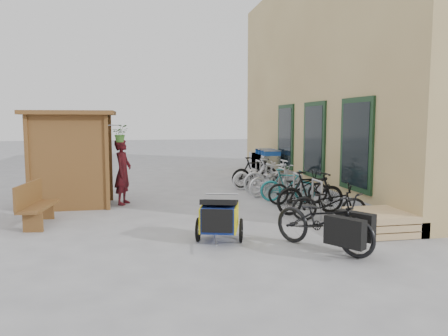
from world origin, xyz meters
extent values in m
plane|color=#9C9C9F|center=(0.00, 0.00, 0.00)|extent=(80.00, 80.00, 0.00)
cube|color=tan|center=(6.50, 4.50, 3.50)|extent=(6.00, 13.00, 7.00)
cube|color=#9C9C9F|center=(3.58, 4.50, 0.15)|extent=(0.18, 13.00, 0.30)
cube|color=#15311A|center=(3.47, 0.50, 1.60)|extent=(0.06, 1.50, 2.20)
cube|color=black|center=(3.44, 0.50, 1.60)|extent=(0.02, 1.25, 1.95)
cube|color=#15311A|center=(3.47, 3.00, 1.60)|extent=(0.06, 1.50, 2.20)
cube|color=black|center=(3.44, 3.00, 1.60)|extent=(0.02, 1.25, 1.95)
cube|color=#15311A|center=(3.47, 5.50, 1.60)|extent=(0.06, 1.50, 2.20)
cube|color=black|center=(3.44, 5.50, 1.60)|extent=(0.02, 1.25, 1.95)
cube|color=brown|center=(-4.10, 1.85, 1.15)|extent=(0.09, 0.09, 2.30)
cube|color=brown|center=(-2.30, 1.85, 1.15)|extent=(0.09, 0.09, 2.30)
cube|color=brown|center=(-4.10, 3.15, 1.15)|extent=(0.09, 0.09, 2.30)
cube|color=brown|center=(-2.30, 3.15, 1.15)|extent=(0.09, 0.09, 2.30)
cube|color=brown|center=(-4.07, 2.50, 1.15)|extent=(0.05, 1.30, 2.30)
cube|color=brown|center=(-3.20, 1.88, 1.15)|extent=(1.80, 0.05, 2.30)
cube|color=brown|center=(-3.20, 3.12, 1.15)|extent=(1.80, 0.05, 2.30)
cube|color=brown|center=(-3.20, 2.50, 2.35)|extent=(2.15, 1.65, 0.10)
cube|color=brown|center=(-3.40, 2.50, 0.90)|extent=(1.30, 1.15, 0.04)
cube|color=brown|center=(-3.40, 2.50, 1.50)|extent=(1.30, 1.15, 0.04)
cylinder|color=#A5A8AD|center=(-2.12, 1.85, 2.05)|extent=(0.36, 0.02, 0.02)
imported|color=#315E20|center=(-1.97, 1.85, 1.85)|extent=(0.38, 0.33, 0.42)
cylinder|color=#A5A8AD|center=(2.30, -0.25, 0.42)|extent=(0.05, 0.05, 0.84)
cylinder|color=#A5A8AD|center=(2.30, 0.25, 0.42)|extent=(0.05, 0.05, 0.84)
cylinder|color=#A5A8AD|center=(2.30, 0.00, 0.84)|extent=(0.05, 0.50, 0.05)
cylinder|color=#A5A8AD|center=(2.30, 0.95, 0.42)|extent=(0.05, 0.05, 0.84)
cylinder|color=#A5A8AD|center=(2.30, 1.45, 0.42)|extent=(0.05, 0.05, 0.84)
cylinder|color=#A5A8AD|center=(2.30, 1.20, 0.84)|extent=(0.05, 0.50, 0.05)
cylinder|color=#A5A8AD|center=(2.30, 2.15, 0.42)|extent=(0.05, 0.05, 0.84)
cylinder|color=#A5A8AD|center=(2.30, 2.65, 0.42)|extent=(0.05, 0.05, 0.84)
cylinder|color=#A5A8AD|center=(2.30, 2.40, 0.84)|extent=(0.05, 0.50, 0.05)
cylinder|color=#A5A8AD|center=(2.30, 3.35, 0.42)|extent=(0.05, 0.05, 0.84)
cylinder|color=#A5A8AD|center=(2.30, 3.85, 0.42)|extent=(0.05, 0.05, 0.84)
cylinder|color=#A5A8AD|center=(2.30, 3.60, 0.84)|extent=(0.05, 0.50, 0.05)
cylinder|color=#A5A8AD|center=(2.30, 4.55, 0.42)|extent=(0.05, 0.05, 0.84)
cylinder|color=#A5A8AD|center=(2.30, 5.05, 0.42)|extent=(0.05, 0.05, 0.84)
cylinder|color=#A5A8AD|center=(2.30, 4.80, 0.84)|extent=(0.05, 0.50, 0.05)
cube|color=tan|center=(3.00, -1.40, 0.07)|extent=(1.00, 1.20, 0.12)
cube|color=tan|center=(3.00, -1.40, 0.21)|extent=(1.00, 1.20, 0.12)
cube|color=tan|center=(3.00, -1.40, 0.35)|extent=(1.00, 1.20, 0.12)
cube|color=brown|center=(-3.60, 0.50, 0.40)|extent=(0.61, 1.47, 0.06)
cube|color=brown|center=(-3.79, 0.50, 0.66)|extent=(0.24, 1.42, 0.47)
cube|color=brown|center=(-3.60, -0.07, 0.19)|extent=(0.38, 0.11, 0.38)
cube|color=brown|center=(-3.60, 1.07, 0.19)|extent=(0.38, 0.11, 0.38)
cube|color=silver|center=(3.00, 5.95, 0.65)|extent=(0.60, 0.92, 0.57)
cube|color=#1847A1|center=(3.00, 5.48, 1.03)|extent=(0.60, 0.04, 0.20)
cylinder|color=silver|center=(3.00, 5.45, 1.11)|extent=(0.63, 0.04, 0.04)
cylinder|color=black|center=(2.76, 5.57, 0.07)|extent=(0.04, 0.13, 0.13)
cube|color=silver|center=(3.00, 6.33, 0.65)|extent=(0.60, 0.92, 0.57)
cube|color=#1847A1|center=(3.00, 5.86, 1.03)|extent=(0.60, 0.04, 0.20)
cylinder|color=silver|center=(3.00, 5.83, 1.11)|extent=(0.63, 0.04, 0.04)
cylinder|color=black|center=(2.76, 5.95, 0.07)|extent=(0.04, 0.13, 0.13)
cube|color=silver|center=(3.00, 6.71, 0.65)|extent=(0.60, 0.92, 0.57)
cube|color=#1847A1|center=(3.00, 6.24, 1.03)|extent=(0.60, 0.04, 0.20)
cylinder|color=silver|center=(3.00, 6.21, 1.11)|extent=(0.63, 0.04, 0.04)
cylinder|color=black|center=(2.76, 6.33, 0.07)|extent=(0.04, 0.13, 0.13)
cube|color=silver|center=(3.00, 7.09, 0.65)|extent=(0.60, 0.92, 0.57)
cube|color=#1847A1|center=(3.00, 6.62, 1.03)|extent=(0.60, 0.04, 0.20)
cylinder|color=silver|center=(3.00, 6.59, 1.11)|extent=(0.63, 0.04, 0.04)
cylinder|color=black|center=(2.76, 6.71, 0.07)|extent=(0.04, 0.13, 0.13)
cube|color=navy|center=(-0.16, -1.40, 0.44)|extent=(0.77, 0.89, 0.44)
cube|color=gold|center=(-0.45, -1.31, 0.44)|extent=(0.24, 0.74, 0.44)
cube|color=gold|center=(0.14, -1.49, 0.44)|extent=(0.24, 0.74, 0.44)
cube|color=black|center=(-0.27, -1.78, 0.46)|extent=(0.52, 0.18, 0.41)
cube|color=black|center=(-0.14, -1.35, 0.70)|extent=(0.81, 0.88, 0.22)
torus|color=black|center=(-0.53, -1.29, 0.20)|extent=(0.18, 0.44, 0.44)
torus|color=black|center=(0.21, -1.51, 0.20)|extent=(0.18, 0.44, 0.44)
cylinder|color=#B7B7BC|center=(-0.34, -2.02, 0.20)|extent=(0.21, 0.63, 0.03)
cylinder|color=#B7B7BC|center=(-0.04, -1.00, 0.79)|extent=(0.59, 0.20, 0.03)
imported|color=black|center=(1.46, -2.24, 0.50)|extent=(1.59, 1.95, 1.00)
cube|color=black|center=(1.55, -2.84, 0.45)|extent=(0.51, 0.64, 0.45)
cube|color=black|center=(1.91, -2.48, 0.45)|extent=(0.51, 0.64, 0.45)
cube|color=#D25813|center=(1.73, -2.66, 0.50)|extent=(0.20, 0.22, 0.12)
imported|color=maroon|center=(-1.96, 2.51, 0.85)|extent=(0.58, 0.71, 1.69)
imported|color=black|center=(2.43, -0.35, 0.41)|extent=(1.66, 1.02, 0.82)
imported|color=black|center=(2.32, 0.40, 0.51)|extent=(1.71, 0.58, 1.01)
imported|color=black|center=(2.49, 1.65, 0.43)|extent=(1.64, 0.58, 0.86)
imported|color=#1E7478|center=(2.33, 1.99, 0.44)|extent=(1.53, 0.84, 0.88)
imported|color=silver|center=(2.24, 2.93, 0.45)|extent=(1.81, 1.12, 0.90)
imported|color=silver|center=(2.29, 3.21, 0.53)|extent=(1.78, 0.57, 1.06)
imported|color=silver|center=(2.14, 4.13, 0.44)|extent=(1.71, 0.70, 0.88)
imported|color=black|center=(2.13, 4.53, 0.50)|extent=(1.73, 0.81, 1.00)
camera|label=1|loc=(-1.57, -8.94, 2.17)|focal=35.00mm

